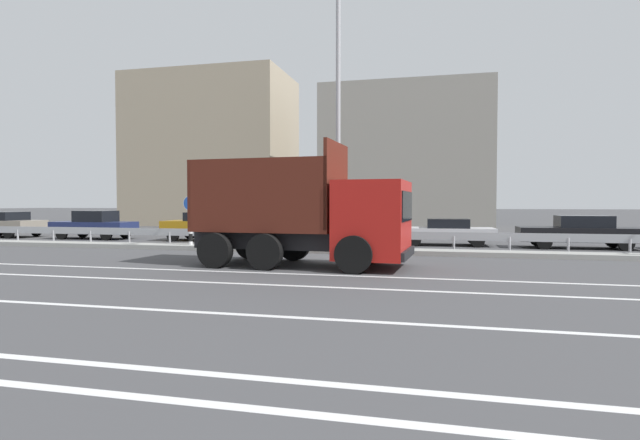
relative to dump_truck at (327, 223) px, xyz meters
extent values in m
plane|color=#424244|center=(-0.26, 1.71, -1.33)|extent=(320.00, 320.00, 0.00)
cube|color=silver|center=(-0.85, -1.75, -1.32)|extent=(66.17, 0.16, 0.01)
cube|color=silver|center=(-0.85, -3.60, -1.32)|extent=(66.17, 0.16, 0.01)
cube|color=silver|center=(-0.85, -6.66, -1.32)|extent=(66.17, 0.16, 0.01)
cube|color=silver|center=(-0.85, -9.52, -1.32)|extent=(66.17, 0.16, 0.01)
cube|color=silver|center=(-0.85, -10.29, -1.32)|extent=(66.17, 0.16, 0.01)
cube|color=gray|center=(-0.26, 4.24, -1.24)|extent=(36.39, 1.10, 0.18)
cube|color=#9EA0A5|center=(-0.26, 5.49, -0.71)|extent=(66.17, 0.04, 0.32)
cylinder|color=#ADADB2|center=(-16.65, 5.49, -1.02)|extent=(0.09, 0.09, 0.62)
cylinder|color=#ADADB2|center=(-14.60, 5.49, -1.02)|extent=(0.09, 0.09, 0.62)
cylinder|color=#ADADB2|center=(-12.56, 5.49, -1.02)|extent=(0.09, 0.09, 0.62)
cylinder|color=#ADADB2|center=(-10.51, 5.49, -1.02)|extent=(0.09, 0.09, 0.62)
cylinder|color=#ADADB2|center=(-8.46, 5.49, -1.02)|extent=(0.09, 0.09, 0.62)
cylinder|color=#ADADB2|center=(-6.41, 5.49, -1.02)|extent=(0.09, 0.09, 0.62)
cylinder|color=#ADADB2|center=(-4.36, 5.49, -1.02)|extent=(0.09, 0.09, 0.62)
cylinder|color=#ADADB2|center=(-2.31, 5.49, -1.02)|extent=(0.09, 0.09, 0.62)
cylinder|color=#ADADB2|center=(-0.26, 5.49, -1.02)|extent=(0.09, 0.09, 0.62)
cylinder|color=#ADADB2|center=(1.79, 5.49, -1.02)|extent=(0.09, 0.09, 0.62)
cylinder|color=#ADADB2|center=(3.84, 5.49, -1.02)|extent=(0.09, 0.09, 0.62)
cylinder|color=#ADADB2|center=(5.89, 5.49, -1.02)|extent=(0.09, 0.09, 0.62)
cylinder|color=#ADADB2|center=(7.93, 5.49, -1.02)|extent=(0.09, 0.09, 0.62)
cylinder|color=#ADADB2|center=(9.98, 5.49, -1.02)|extent=(0.09, 0.09, 0.62)
cube|color=red|center=(1.41, -0.08, 0.10)|extent=(2.07, 2.65, 2.24)
cube|color=black|center=(2.39, -0.13, 0.50)|extent=(0.15, 2.19, 0.84)
cube|color=black|center=(2.42, -0.13, -0.86)|extent=(0.24, 2.50, 0.24)
cube|color=black|center=(-1.82, 0.10, -0.54)|extent=(4.59, 1.64, 0.53)
cube|color=#511E14|center=(-1.82, 0.10, -0.22)|extent=(4.47, 2.68, 0.12)
cube|color=#511E14|center=(-1.76, 1.27, 0.86)|extent=(4.34, 0.34, 2.03)
cube|color=#511E14|center=(-1.88, -1.07, 0.86)|extent=(4.34, 0.34, 2.03)
cube|color=#511E14|center=(0.30, -0.02, 1.11)|extent=(0.23, 2.45, 2.54)
cube|color=#511E14|center=(-3.94, 0.21, 0.86)|extent=(0.23, 2.45, 2.03)
cylinder|color=black|center=(1.18, 1.19, -0.81)|extent=(1.06, 0.38, 1.04)
cylinder|color=black|center=(1.05, -1.31, -0.81)|extent=(1.06, 0.38, 1.04)
cylinder|color=black|center=(-1.41, 1.33, -0.81)|extent=(1.06, 0.38, 1.04)
cylinder|color=black|center=(-1.55, -1.17, -0.81)|extent=(1.06, 0.38, 1.04)
cylinder|color=black|center=(-2.99, 1.41, -0.81)|extent=(1.06, 0.38, 1.04)
cylinder|color=black|center=(-3.13, -1.08, -0.81)|extent=(1.06, 0.38, 1.04)
cylinder|color=white|center=(-6.76, 4.24, -1.16)|extent=(0.16, 0.16, 0.32)
cylinder|color=black|center=(-6.76, 4.24, -0.84)|extent=(0.16, 0.16, 0.32)
cylinder|color=white|center=(-6.76, 4.24, -0.52)|extent=(0.16, 0.16, 0.32)
cylinder|color=black|center=(-6.76, 4.24, -0.20)|extent=(0.16, 0.16, 0.32)
cylinder|color=white|center=(-6.76, 4.24, 0.12)|extent=(0.16, 0.16, 0.32)
cylinder|color=#1E4CB2|center=(-6.76, 4.24, 0.58)|extent=(0.60, 0.03, 0.60)
cylinder|color=white|center=(-6.76, 4.24, 0.58)|extent=(0.65, 0.02, 0.65)
cylinder|color=#ADADB2|center=(-0.56, 4.43, 3.76)|extent=(0.18, 0.18, 10.18)
cube|color=gray|center=(-20.69, 8.59, -0.70)|extent=(4.41, 2.07, 0.65)
cube|color=black|center=(-20.56, 8.58, -0.14)|extent=(1.88, 1.75, 0.47)
cylinder|color=black|center=(-19.37, 7.63, -1.03)|extent=(0.61, 0.22, 0.60)
cylinder|color=black|center=(-19.31, 9.46, -1.03)|extent=(0.61, 0.22, 0.60)
cube|color=navy|center=(-14.70, 8.47, -0.71)|extent=(4.37, 1.69, 0.62)
cube|color=black|center=(-14.57, 8.47, -0.11)|extent=(1.84, 1.48, 0.58)
cylinder|color=black|center=(-16.05, 7.69, -1.03)|extent=(0.60, 0.20, 0.60)
cylinder|color=black|center=(-16.05, 9.27, -1.03)|extent=(0.60, 0.20, 0.60)
cylinder|color=black|center=(-13.35, 7.68, -1.03)|extent=(0.60, 0.20, 0.60)
cylinder|color=black|center=(-13.35, 9.26, -1.03)|extent=(0.60, 0.20, 0.60)
cube|color=#B27A14|center=(-8.45, 8.71, -0.67)|extent=(3.88, 1.86, 0.72)
cube|color=black|center=(-8.33, 8.71, -0.09)|extent=(1.63, 1.64, 0.44)
cylinder|color=black|center=(-9.65, 7.83, -1.03)|extent=(0.60, 0.20, 0.60)
cylinder|color=black|center=(-9.65, 9.59, -1.03)|extent=(0.60, 0.20, 0.60)
cylinder|color=black|center=(-7.24, 7.83, -1.03)|extent=(0.60, 0.20, 0.60)
cylinder|color=black|center=(-7.24, 9.59, -1.03)|extent=(0.60, 0.20, 0.60)
cube|color=#B27A14|center=(-2.81, 8.58, -0.65)|extent=(4.66, 1.87, 0.74)
cube|color=black|center=(-2.68, 8.57, -0.08)|extent=(1.99, 1.54, 0.41)
cylinder|color=black|center=(-4.27, 7.86, -1.03)|extent=(0.61, 0.23, 0.60)
cylinder|color=black|center=(-4.20, 9.43, -1.03)|extent=(0.61, 0.23, 0.60)
cylinder|color=black|center=(-1.43, 7.73, -1.03)|extent=(0.61, 0.23, 0.60)
cylinder|color=black|center=(-1.36, 9.29, -1.03)|extent=(0.61, 0.23, 0.60)
cube|color=silver|center=(3.52, 8.73, -0.78)|extent=(4.40, 2.02, 0.50)
cube|color=black|center=(3.65, 8.74, -0.32)|extent=(1.88, 1.70, 0.41)
cylinder|color=black|center=(2.21, 7.80, -1.03)|extent=(0.61, 0.22, 0.60)
cylinder|color=black|center=(2.14, 9.56, -1.03)|extent=(0.61, 0.22, 0.60)
cylinder|color=black|center=(4.90, 7.90, -1.03)|extent=(0.61, 0.22, 0.60)
cylinder|color=black|center=(4.83, 9.66, -1.03)|extent=(0.61, 0.22, 0.60)
cube|color=black|center=(9.03, 8.38, -0.73)|extent=(4.89, 1.68, 0.59)
cube|color=black|center=(9.17, 8.38, -0.19)|extent=(2.06, 1.48, 0.50)
cylinder|color=black|center=(7.51, 7.58, -1.03)|extent=(0.60, 0.20, 0.60)
cylinder|color=black|center=(7.51, 9.17, -1.03)|extent=(0.60, 0.20, 0.60)
cylinder|color=black|center=(10.54, 7.58, -1.03)|extent=(0.60, 0.20, 0.60)
cylinder|color=black|center=(10.54, 9.17, -1.03)|extent=(0.60, 0.20, 0.60)
cube|color=tan|center=(-16.54, 26.67, 5.23)|extent=(13.76, 8.22, 13.11)
cube|color=gray|center=(0.82, 24.68, 3.93)|extent=(12.20, 9.12, 10.50)
camera|label=1|loc=(3.30, -14.57, 0.58)|focal=28.00mm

